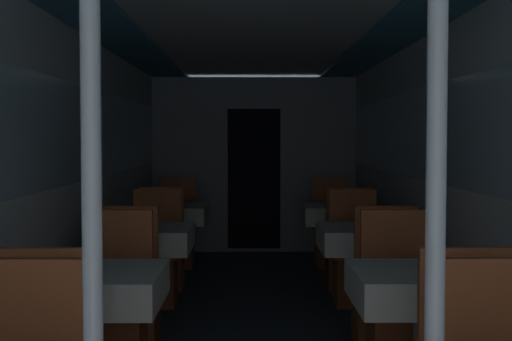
{
  "coord_description": "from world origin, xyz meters",
  "views": [
    {
      "loc": [
        -0.03,
        -0.89,
        1.38
      ],
      "look_at": [
        -0.01,
        2.78,
        1.21
      ],
      "focal_mm": 50.0,
      "sensor_mm": 36.0,
      "label": 1
    }
  ],
  "objects": [
    {
      "name": "chair_right_far_2",
      "position": [
        0.83,
        4.98,
        0.29
      ],
      "size": [
        0.4,
        0.4,
        0.95
      ],
      "rotation": [
        0.0,
        0.0,
        3.14
      ],
      "color": "brown",
      "rests_on": "ground_plane"
    },
    {
      "name": "dining_table_right_1",
      "position": [
        0.83,
        2.64,
        0.61
      ],
      "size": [
        0.7,
        0.7,
        0.72
      ],
      "color": "#4C4C51",
      "rests_on": "ground_plane"
    },
    {
      "name": "chair_right_near_2",
      "position": [
        0.83,
        3.8,
        0.29
      ],
      "size": [
        0.4,
        0.4,
        0.95
      ],
      "color": "brown",
      "rests_on": "ground_plane"
    },
    {
      "name": "chair_right_far_1",
      "position": [
        0.83,
        3.23,
        0.29
      ],
      "size": [
        0.4,
        0.4,
        0.95
      ],
      "rotation": [
        0.0,
        0.0,
        3.14
      ],
      "color": "brown",
      "rests_on": "ground_plane"
    },
    {
      "name": "chair_right_far_3",
      "position": [
        0.83,
        6.72,
        0.29
      ],
      "size": [
        0.4,
        0.4,
        0.95
      ],
      "rotation": [
        0.0,
        0.0,
        3.14
      ],
      "color": "brown",
      "rests_on": "ground_plane"
    },
    {
      "name": "dining_table_right_3",
      "position": [
        0.83,
        6.13,
        0.61
      ],
      "size": [
        0.7,
        0.7,
        0.72
      ],
      "color": "#4C4C51",
      "rests_on": "ground_plane"
    },
    {
      "name": "support_pole_left_0",
      "position": [
        -0.43,
        0.9,
        1.06
      ],
      "size": [
        0.05,
        0.05,
        2.12
      ],
      "color": "silver",
      "rests_on": "ground_plane"
    },
    {
      "name": "dining_table_left_2",
      "position": [
        -0.83,
        4.39,
        0.61
      ],
      "size": [
        0.7,
        0.7,
        0.72
      ],
      "color": "#4C4C51",
      "rests_on": "ground_plane"
    },
    {
      "name": "chair_left_far_3",
      "position": [
        -0.83,
        6.72,
        0.29
      ],
      "size": [
        0.4,
        0.4,
        0.95
      ],
      "rotation": [
        0.0,
        0.0,
        3.14
      ],
      "color": "brown",
      "rests_on": "ground_plane"
    },
    {
      "name": "wall_right",
      "position": [
        1.26,
        3.65,
        1.11
      ],
      "size": [
        0.05,
        10.1,
        2.12
      ],
      "color": "silver",
      "rests_on": "ground_plane"
    },
    {
      "name": "chair_left_far_1",
      "position": [
        -0.83,
        3.23,
        0.29
      ],
      "size": [
        0.4,
        0.4,
        0.95
      ],
      "rotation": [
        0.0,
        0.0,
        3.14
      ],
      "color": "brown",
      "rests_on": "ground_plane"
    },
    {
      "name": "support_pole_right_0",
      "position": [
        0.43,
        0.9,
        1.06
      ],
      "size": [
        0.05,
        0.05,
        2.12
      ],
      "color": "silver",
      "rests_on": "ground_plane"
    },
    {
      "name": "chair_left_far_2",
      "position": [
        -0.83,
        4.98,
        0.29
      ],
      "size": [
        0.4,
        0.4,
        0.95
      ],
      "rotation": [
        0.0,
        0.0,
        3.14
      ],
      "color": "brown",
      "rests_on": "ground_plane"
    },
    {
      "name": "dining_table_left_3",
      "position": [
        -0.83,
        6.13,
        0.61
      ],
      "size": [
        0.7,
        0.7,
        0.72
      ],
      "color": "#4C4C51",
      "rests_on": "ground_plane"
    },
    {
      "name": "dining_table_right_2",
      "position": [
        0.83,
        4.39,
        0.61
      ],
      "size": [
        0.7,
        0.7,
        0.72
      ],
      "color": "#4C4C51",
      "rests_on": "ground_plane"
    },
    {
      "name": "ceiling_panel",
      "position": [
        0.0,
        3.65,
        2.16
      ],
      "size": [
        2.52,
        10.1,
        0.07
      ],
      "color": "silver",
      "rests_on": "wall_left"
    },
    {
      "name": "chair_left_near_3",
      "position": [
        -0.83,
        5.54,
        0.29
      ],
      "size": [
        0.4,
        0.4,
        0.95
      ],
      "color": "brown",
      "rests_on": "ground_plane"
    },
    {
      "name": "chair_left_near_2",
      "position": [
        -0.83,
        3.8,
        0.29
      ],
      "size": [
        0.4,
        0.4,
        0.95
      ],
      "color": "brown",
      "rests_on": "ground_plane"
    },
    {
      "name": "chair_right_near_3",
      "position": [
        0.83,
        5.54,
        0.29
      ],
      "size": [
        0.4,
        0.4,
        0.95
      ],
      "color": "brown",
      "rests_on": "ground_plane"
    },
    {
      "name": "wall_left",
      "position": [
        -1.26,
        3.65,
        1.11
      ],
      "size": [
        0.05,
        10.1,
        2.12
      ],
      "color": "silver",
      "rests_on": "ground_plane"
    },
    {
      "name": "dining_table_left_1",
      "position": [
        -0.83,
        2.64,
        0.61
      ],
      "size": [
        0.7,
        0.7,
        0.72
      ],
      "color": "#4C4C51",
      "rests_on": "ground_plane"
    },
    {
      "name": "bulkhead_far",
      "position": [
        0.0,
        7.78,
        1.05
      ],
      "size": [
        2.47,
        0.09,
        2.12
      ],
      "color": "gray",
      "rests_on": "ground_plane"
    }
  ]
}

